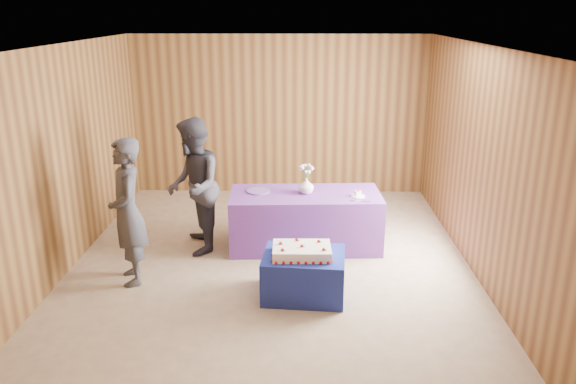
{
  "coord_description": "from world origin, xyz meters",
  "views": [
    {
      "loc": [
        0.35,
        -6.48,
        3.1
      ],
      "look_at": [
        0.21,
        0.1,
        0.93
      ],
      "focal_mm": 35.0,
      "sensor_mm": 36.0,
      "label": 1
    }
  ],
  "objects_px": {
    "sheet_cake": "(302,251)",
    "vase": "(306,186)",
    "guest_left": "(128,212)",
    "cake_table": "(304,275)",
    "guest_right": "(194,186)",
    "serving_table": "(305,220)"
  },
  "relations": [
    {
      "from": "serving_table",
      "to": "vase",
      "type": "height_order",
      "value": "vase"
    },
    {
      "from": "cake_table",
      "to": "guest_right",
      "type": "bearing_deg",
      "value": 144.04
    },
    {
      "from": "guest_left",
      "to": "guest_right",
      "type": "distance_m",
      "value": 1.09
    },
    {
      "from": "sheet_cake",
      "to": "vase",
      "type": "xyz_separation_m",
      "value": [
        0.06,
        1.45,
        0.3
      ]
    },
    {
      "from": "serving_table",
      "to": "guest_right",
      "type": "relative_size",
      "value": 1.12
    },
    {
      "from": "cake_table",
      "to": "sheet_cake",
      "type": "distance_m",
      "value": 0.31
    },
    {
      "from": "vase",
      "to": "guest_left",
      "type": "bearing_deg",
      "value": -152.22
    },
    {
      "from": "sheet_cake",
      "to": "guest_left",
      "type": "bearing_deg",
      "value": 168.78
    },
    {
      "from": "serving_table",
      "to": "guest_right",
      "type": "bearing_deg",
      "value": -175.61
    },
    {
      "from": "guest_left",
      "to": "guest_right",
      "type": "xyz_separation_m",
      "value": [
        0.6,
        0.9,
        0.03
      ]
    },
    {
      "from": "cake_table",
      "to": "sheet_cake",
      "type": "height_order",
      "value": "sheet_cake"
    },
    {
      "from": "vase",
      "to": "cake_table",
      "type": "bearing_deg",
      "value": -91.44
    },
    {
      "from": "cake_table",
      "to": "guest_left",
      "type": "bearing_deg",
      "value": 175.66
    },
    {
      "from": "sheet_cake",
      "to": "vase",
      "type": "height_order",
      "value": "vase"
    },
    {
      "from": "cake_table",
      "to": "guest_right",
      "type": "relative_size",
      "value": 0.5
    },
    {
      "from": "vase",
      "to": "guest_right",
      "type": "height_order",
      "value": "guest_right"
    },
    {
      "from": "cake_table",
      "to": "sheet_cake",
      "type": "bearing_deg",
      "value": -118.72
    },
    {
      "from": "serving_table",
      "to": "guest_right",
      "type": "xyz_separation_m",
      "value": [
        -1.45,
        -0.18,
        0.52
      ]
    },
    {
      "from": "sheet_cake",
      "to": "guest_left",
      "type": "height_order",
      "value": "guest_left"
    },
    {
      "from": "cake_table",
      "to": "serving_table",
      "type": "bearing_deg",
      "value": 93.54
    },
    {
      "from": "sheet_cake",
      "to": "guest_left",
      "type": "relative_size",
      "value": 0.39
    },
    {
      "from": "cake_table",
      "to": "vase",
      "type": "distance_m",
      "value": 1.53
    }
  ]
}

